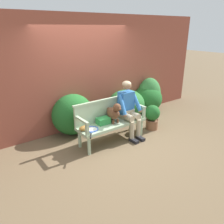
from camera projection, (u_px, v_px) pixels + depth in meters
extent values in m
plane|color=brown|center=(112.00, 141.00, 5.14)|extent=(40.00, 40.00, 0.00)
cube|color=brown|center=(82.00, 73.00, 5.59)|extent=(8.00, 0.30, 2.77)
ellipsoid|color=#1E5B23|center=(73.00, 114.00, 5.33)|extent=(1.02, 0.82, 0.99)
ellipsoid|color=#286B2D|center=(126.00, 104.00, 6.27)|extent=(1.10, 0.98, 0.83)
ellipsoid|color=#337538|center=(149.00, 95.00, 6.83)|extent=(0.78, 0.63, 1.03)
ellipsoid|color=#1E5B23|center=(147.00, 99.00, 6.77)|extent=(0.96, 0.85, 0.81)
cube|color=#9EB793|center=(112.00, 124.00, 4.99)|extent=(1.61, 0.51, 0.06)
cylinder|color=#9EB793|center=(89.00, 146.00, 4.52)|extent=(0.07, 0.07, 0.40)
cylinder|color=#9EB793|center=(141.00, 128.00, 5.33)|extent=(0.07, 0.07, 0.40)
cylinder|color=#9EB793|center=(80.00, 139.00, 4.81)|extent=(0.07, 0.07, 0.40)
cylinder|color=#9EB793|center=(130.00, 122.00, 5.63)|extent=(0.07, 0.07, 0.40)
cube|color=#9EB793|center=(106.00, 110.00, 5.07)|extent=(1.61, 0.05, 0.46)
cube|color=#9EB793|center=(106.00, 100.00, 4.98)|extent=(1.65, 0.06, 0.04)
cube|color=#9EB793|center=(87.00, 130.00, 4.35)|extent=(0.06, 0.06, 0.24)
cube|color=#9EB793|center=(81.00, 120.00, 4.46)|extent=(0.06, 0.51, 0.04)
cube|color=#9EB793|center=(144.00, 113.00, 5.21)|extent=(0.06, 0.06, 0.24)
cube|color=#9EB793|center=(138.00, 105.00, 5.32)|extent=(0.06, 0.51, 0.04)
cube|color=black|center=(134.00, 141.00, 5.06)|extent=(0.10, 0.24, 0.07)
cylinder|color=tan|center=(132.00, 130.00, 5.04)|extent=(0.10, 0.10, 0.41)
cylinder|color=tan|center=(127.00, 117.00, 5.07)|extent=(0.15, 0.33, 0.15)
cube|color=black|center=(140.00, 138.00, 5.18)|extent=(0.10, 0.24, 0.07)
cylinder|color=tan|center=(138.00, 128.00, 5.15)|extent=(0.10, 0.10, 0.41)
cylinder|color=tan|center=(134.00, 115.00, 5.18)|extent=(0.15, 0.33, 0.15)
cube|color=tan|center=(126.00, 113.00, 5.24)|extent=(0.32, 0.24, 0.20)
cube|color=#2D6BB2|center=(126.00, 103.00, 5.16)|extent=(0.34, 0.22, 0.52)
cylinder|color=#2D6BB2|center=(122.00, 105.00, 4.94)|extent=(0.14, 0.34, 0.45)
sphere|color=#936B4C|center=(125.00, 115.00, 4.91)|extent=(0.09, 0.09, 0.09)
cylinder|color=#2D6BB2|center=(136.00, 101.00, 5.18)|extent=(0.14, 0.34, 0.45)
sphere|color=#936B4C|center=(140.00, 111.00, 5.17)|extent=(0.09, 0.09, 0.09)
sphere|color=#936B4C|center=(127.00, 85.00, 5.00)|extent=(0.20, 0.20, 0.20)
ellipsoid|color=tan|center=(127.00, 84.00, 4.99)|extent=(0.21, 0.21, 0.14)
cylinder|color=brown|center=(113.00, 122.00, 4.88)|extent=(0.05, 0.05, 0.09)
cylinder|color=brown|center=(118.00, 121.00, 4.95)|extent=(0.05, 0.05, 0.09)
cylinder|color=brown|center=(108.00, 119.00, 5.04)|extent=(0.05, 0.05, 0.09)
cylinder|color=brown|center=(112.00, 118.00, 5.11)|extent=(0.05, 0.05, 0.09)
ellipsoid|color=brown|center=(113.00, 113.00, 4.94)|extent=(0.23, 0.34, 0.27)
sphere|color=brown|center=(116.00, 114.00, 4.84)|extent=(0.16, 0.16, 0.16)
sphere|color=brown|center=(117.00, 107.00, 4.76)|extent=(0.17, 0.17, 0.17)
ellipsoid|color=brown|center=(119.00, 109.00, 4.70)|extent=(0.07, 0.10, 0.06)
ellipsoid|color=brown|center=(114.00, 108.00, 4.73)|extent=(0.05, 0.04, 0.12)
ellipsoid|color=brown|center=(119.00, 107.00, 4.81)|extent=(0.05, 0.04, 0.12)
sphere|color=brown|center=(109.00, 109.00, 5.04)|extent=(0.08, 0.08, 0.08)
torus|color=blue|center=(91.00, 129.00, 4.64)|extent=(0.40, 0.40, 0.02)
cylinder|color=silver|center=(92.00, 129.00, 4.64)|extent=(0.25, 0.25, 0.00)
cube|color=blue|center=(91.00, 132.00, 4.48)|extent=(0.07, 0.08, 0.02)
cylinder|color=black|center=(91.00, 136.00, 4.35)|extent=(0.15, 0.20, 0.03)
ellipsoid|color=#9E6B2D|center=(84.00, 128.00, 4.60)|extent=(0.23, 0.18, 0.09)
cube|color=#2D8E42|center=(103.00, 121.00, 4.89)|extent=(0.29, 0.21, 0.14)
cylinder|color=brown|center=(152.00, 124.00, 5.71)|extent=(0.30, 0.30, 0.24)
torus|color=brown|center=(152.00, 120.00, 5.67)|extent=(0.33, 0.33, 0.02)
ellipsoid|color=#1E5B23|center=(153.00, 113.00, 5.60)|extent=(0.37, 0.37, 0.40)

